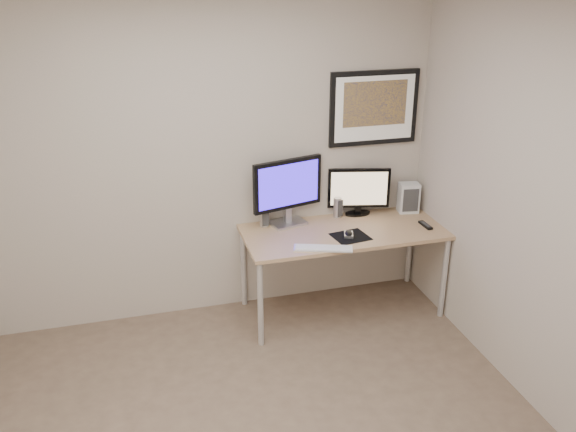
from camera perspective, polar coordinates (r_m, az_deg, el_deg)
name	(u,v)px	position (r m, az deg, el deg)	size (l,w,h in m)	color
room	(239,164)	(3.47, -4.60, 4.83)	(3.60, 3.60, 3.60)	white
desk	(343,238)	(4.90, 5.20, -2.04)	(1.60, 0.70, 0.73)	olive
framed_art	(374,108)	(5.01, 8.06, 9.98)	(0.75, 0.04, 0.60)	black
monitor_large	(288,189)	(4.85, -0.04, 2.54)	(0.59, 0.26, 0.55)	#AFB0B4
monitor_tv	(359,190)	(5.11, 6.64, 2.40)	(0.51, 0.17, 0.41)	black
speaker_left	(264,215)	(4.90, -2.25, 0.07)	(0.07, 0.07, 0.19)	#AFB0B4
speaker_right	(337,207)	(5.09, 4.65, 0.82)	(0.07, 0.07, 0.17)	#AFB0B4
keyboard	(323,248)	(4.54, 3.31, -3.01)	(0.44, 0.12, 0.02)	silver
mousepad	(350,237)	(4.76, 5.87, -1.93)	(0.27, 0.24, 0.00)	black
mouse	(349,234)	(4.76, 5.69, -1.65)	(0.06, 0.11, 0.04)	black
remote	(426,225)	(5.04, 12.74, -0.82)	(0.04, 0.17, 0.02)	black
fan_unit	(408,198)	(5.27, 11.21, 1.69)	(0.17, 0.12, 0.25)	silver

